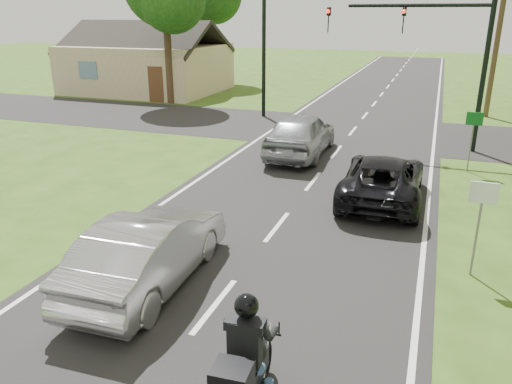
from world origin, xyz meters
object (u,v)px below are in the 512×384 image
sign_white (481,206)px  dark_suv (383,178)px  silver_sedan (149,250)px  utility_pole_far (501,18)px  traffic_signal (436,45)px  silver_suv (301,134)px  sign_green (473,127)px  motorcycle_rider (245,377)px

sign_white → dark_suv: bearing=120.2°
silver_sedan → sign_white: 6.88m
silver_sedan → utility_pole_far: utility_pole_far is taller
traffic_signal → silver_suv: bearing=-147.2°
sign_green → silver_sedan: bearing=-121.4°
sign_white → sign_green: 8.00m
utility_pole_far → sign_green: 11.63m
dark_suv → utility_pole_far: utility_pole_far is taller
traffic_signal → sign_green: traffic_signal is taller
dark_suv → sign_white: 4.77m
motorcycle_rider → silver_suv: bearing=98.4°
silver_suv → sign_green: sign_green is taller
silver_sedan → traffic_signal: size_ratio=0.72×
silver_sedan → utility_pole_far: (7.80, 21.66, 4.32)m
motorcycle_rider → silver_sedan: size_ratio=0.51×
dark_suv → traffic_signal: (0.99, 6.97, 3.45)m
sign_green → traffic_signal: bearing=117.4°
motorcycle_rider → silver_suv: (-2.87, 13.57, 0.08)m
traffic_signal → sign_white: 11.39m
utility_pole_far → silver_suv: bearing=-124.2°
silver_sedan → traffic_signal: traffic_signal is taller
dark_suv → silver_sedan: (-3.94, -6.69, 0.08)m
traffic_signal → sign_white: bearing=-83.0°
motorcycle_rider → dark_suv: bearing=82.1°
traffic_signal → sign_white: (1.36, -11.02, -2.54)m
silver_sedan → silver_suv: silver_suv is taller
utility_pole_far → sign_green: (-1.30, -11.02, -3.49)m
motorcycle_rider → utility_pole_far: size_ratio=0.23×
silver_sedan → utility_pole_far: bearing=-112.2°
dark_suv → silver_suv: 5.39m
silver_suv → traffic_signal: traffic_signal is taller
silver_sedan → sign_green: (6.50, 10.64, 0.83)m
silver_suv → traffic_signal: 6.37m
motorcycle_rider → sign_white: (3.09, 5.52, 0.80)m
motorcycle_rider → dark_suv: size_ratio=0.48×
silver_sedan → sign_white: sign_white is taller
silver_suv → utility_pole_far: bearing=-125.4°
motorcycle_rider → traffic_signal: 16.96m
motorcycle_rider → dark_suv: motorcycle_rider is taller
silver_sedan → sign_white: size_ratio=2.16×
silver_suv → sign_white: (5.96, -8.05, 0.72)m
motorcycle_rider → sign_green: size_ratio=1.10×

